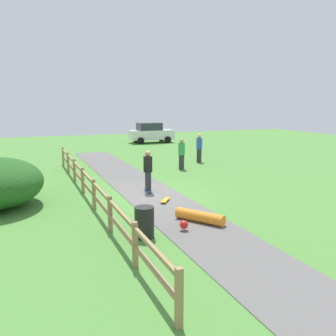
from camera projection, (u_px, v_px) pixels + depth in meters
ground_plane at (150, 194)px, 15.45m from camera, size 60.00×60.00×0.00m
asphalt_path at (150, 194)px, 15.45m from camera, size 2.40×28.00×0.02m
wooden_fence at (88, 184)px, 14.38m from camera, size 0.12×18.12×1.10m
trash_bin at (144, 222)px, 10.43m from camera, size 0.56×0.56×0.90m
skater_riding at (148, 169)px, 15.57m from camera, size 0.42×0.82×1.79m
skater_fallen at (199, 217)px, 11.70m from camera, size 1.54×1.60×0.36m
skateboard_loose at (165, 200)px, 14.19m from camera, size 0.63×0.77×0.08m
bystander_blue at (199, 147)px, 23.58m from camera, size 0.54×0.54×1.84m
bystander_green at (182, 152)px, 21.09m from camera, size 0.54×0.54×1.79m
parked_car_white at (151, 133)px, 35.14m from camera, size 4.21×2.02×1.92m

